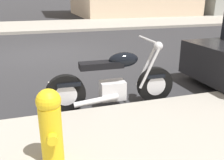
# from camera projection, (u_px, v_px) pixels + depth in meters

# --- Properties ---
(ground_plane) EXTENTS (260.00, 260.00, 0.00)m
(ground_plane) POSITION_uv_depth(u_px,v_px,m) (44.00, 54.00, 7.69)
(ground_plane) COLOR #28282B
(sidewalk_far_curb) EXTENTS (120.00, 5.00, 0.14)m
(sidewalk_far_curb) POSITION_uv_depth(u_px,v_px,m) (215.00, 20.00, 17.29)
(sidewalk_far_curb) COLOR gray
(sidewalk_far_curb) RESTS_ON ground
(parking_stall_stripe) EXTENTS (0.12, 2.20, 0.01)m
(parking_stall_stripe) POSITION_uv_depth(u_px,v_px,m) (56.00, 102.00, 4.25)
(parking_stall_stripe) COLOR silver
(parking_stall_stripe) RESTS_ON ground
(parked_motorcycle) EXTENTS (2.11, 0.62, 1.10)m
(parked_motorcycle) POSITION_uv_depth(u_px,v_px,m) (114.00, 82.00, 3.94)
(parked_motorcycle) COLOR black
(parked_motorcycle) RESTS_ON ground
(fire_hydrant) EXTENTS (0.24, 0.36, 0.78)m
(fire_hydrant) POSITION_uv_depth(u_px,v_px,m) (51.00, 124.00, 2.40)
(fire_hydrant) COLOR gold
(fire_hydrant) RESTS_ON sidewalk_near_curb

